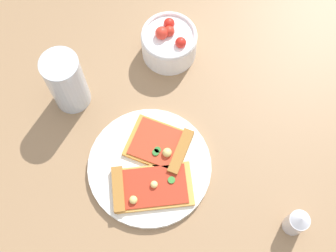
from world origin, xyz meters
TOP-DOWN VIEW (x-y plane):
  - ground_plane at (0.00, 0.00)m, footprint 2.40×2.40m
  - plate at (0.02, 0.01)m, footprint 0.23×0.23m
  - pizza_slice_near at (0.01, -0.03)m, footprint 0.12×0.10m
  - pizza_slice_far at (0.01, 0.06)m, footprint 0.16×0.13m
  - salad_bowl at (0.06, -0.24)m, footprint 0.11×0.11m
  - soda_glass at (0.21, -0.08)m, footprint 0.07×0.07m
  - pepper_shaker at (-0.26, 0.04)m, footprint 0.04×0.04m

SIDE VIEW (x-z plane):
  - ground_plane at x=0.00m, z-range 0.00..0.00m
  - plate at x=0.02m, z-range 0.00..0.01m
  - pizza_slice_far at x=0.01m, z-range 0.01..0.03m
  - pizza_slice_near at x=0.01m, z-range 0.01..0.03m
  - pepper_shaker at x=-0.26m, z-range 0.00..0.07m
  - salad_bowl at x=0.06m, z-range -0.01..0.08m
  - soda_glass at x=0.21m, z-range 0.00..0.13m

